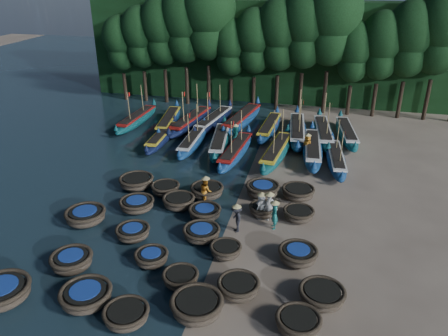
% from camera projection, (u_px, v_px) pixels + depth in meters
% --- Properties ---
extents(ground, '(120.00, 120.00, 0.00)m').
position_uv_depth(ground, '(234.00, 208.00, 25.98)').
color(ground, gray).
rests_on(ground, ground).
extents(foliage_wall, '(40.00, 3.00, 10.00)m').
position_uv_depth(foliage_wall, '(281.00, 52.00, 44.60)').
color(foliage_wall, black).
rests_on(foliage_wall, ground).
extents(coracle_0, '(3.07, 3.07, 0.82)m').
position_uv_depth(coracle_0, '(2.00, 292.00, 18.65)').
color(coracle_0, brown).
rests_on(coracle_0, ground).
extents(coracle_1, '(2.65, 2.65, 0.75)m').
position_uv_depth(coracle_1, '(86.00, 295.00, 18.50)').
color(coracle_1, brown).
rests_on(coracle_1, ground).
extents(coracle_2, '(1.91, 1.91, 0.65)m').
position_uv_depth(coracle_2, '(126.00, 315.00, 17.58)').
color(coracle_2, brown).
rests_on(coracle_2, ground).
extents(coracle_3, '(2.24, 2.24, 0.85)m').
position_uv_depth(coracle_3, '(197.00, 306.00, 17.87)').
color(coracle_3, brown).
rests_on(coracle_3, ground).
extents(coracle_4, '(1.88, 1.88, 0.74)m').
position_uv_depth(coracle_4, '(298.00, 323.00, 17.12)').
color(coracle_4, brown).
rests_on(coracle_4, ground).
extents(coracle_5, '(2.12, 2.12, 0.81)m').
position_uv_depth(coracle_5, '(72.00, 261.00, 20.61)').
color(coracle_5, brown).
rests_on(coracle_5, ground).
extents(coracle_6, '(1.88, 1.88, 0.66)m').
position_uv_depth(coracle_6, '(151.00, 257.00, 21.00)').
color(coracle_6, brown).
rests_on(coracle_6, ground).
extents(coracle_7, '(1.91, 1.91, 0.66)m').
position_uv_depth(coracle_7, '(181.00, 278.00, 19.63)').
color(coracle_7, brown).
rests_on(coracle_7, ground).
extents(coracle_8, '(1.92, 1.92, 0.73)m').
position_uv_depth(coracle_8, '(239.00, 287.00, 19.03)').
color(coracle_8, brown).
rests_on(coracle_8, ground).
extents(coracle_9, '(2.22, 2.22, 0.73)m').
position_uv_depth(coracle_9, '(322.00, 295.00, 18.56)').
color(coracle_9, brown).
rests_on(coracle_9, ground).
extents(coracle_10, '(2.79, 2.79, 0.80)m').
position_uv_depth(coracle_10, '(86.00, 216.00, 24.32)').
color(coracle_10, brown).
rests_on(coracle_10, ground).
extents(coracle_11, '(1.84, 1.84, 0.70)m').
position_uv_depth(coracle_11, '(133.00, 232.00, 22.94)').
color(coracle_11, brown).
rests_on(coracle_11, ground).
extents(coracle_12, '(2.01, 2.01, 0.67)m').
position_uv_depth(coracle_12, '(202.00, 233.00, 22.92)').
color(coracle_12, brown).
rests_on(coracle_12, ground).
extents(coracle_13, '(1.89, 1.89, 0.64)m').
position_uv_depth(coracle_13, '(226.00, 250.00, 21.58)').
color(coracle_13, brown).
rests_on(coracle_13, ground).
extents(coracle_14, '(2.06, 2.06, 0.76)m').
position_uv_depth(coracle_14, '(298.00, 254.00, 21.11)').
color(coracle_14, brown).
rests_on(coracle_14, ground).
extents(coracle_15, '(2.07, 2.07, 0.70)m').
position_uv_depth(coracle_15, '(137.00, 204.00, 25.61)').
color(coracle_15, brown).
rests_on(coracle_15, ground).
extents(coracle_16, '(1.95, 1.95, 0.75)m').
position_uv_depth(coracle_16, '(179.00, 201.00, 25.84)').
color(coracle_16, brown).
rests_on(coracle_16, ground).
extents(coracle_17, '(2.13, 2.13, 0.72)m').
position_uv_depth(coracle_17, '(205.00, 212.00, 24.75)').
color(coracle_17, brown).
rests_on(coracle_17, ground).
extents(coracle_18, '(1.79, 1.79, 0.66)m').
position_uv_depth(coracle_18, '(264.00, 209.00, 25.10)').
color(coracle_18, brown).
rests_on(coracle_18, ground).
extents(coracle_19, '(1.79, 1.79, 0.68)m').
position_uv_depth(coracle_19, '(299.00, 214.00, 24.65)').
color(coracle_19, brown).
rests_on(coracle_19, ground).
extents(coracle_20, '(2.27, 2.27, 0.78)m').
position_uv_depth(coracle_20, '(136.00, 182.00, 28.16)').
color(coracle_20, brown).
rests_on(coracle_20, ground).
extents(coracle_21, '(1.85, 1.85, 0.71)m').
position_uv_depth(coracle_21, '(166.00, 188.00, 27.40)').
color(coracle_21, brown).
rests_on(coracle_21, ground).
extents(coracle_22, '(2.14, 2.14, 0.78)m').
position_uv_depth(coracle_22, '(207.00, 191.00, 27.03)').
color(coracle_22, brown).
rests_on(coracle_22, ground).
extents(coracle_23, '(2.49, 2.49, 0.83)m').
position_uv_depth(coracle_23, '(263.00, 189.00, 27.13)').
color(coracle_23, brown).
rests_on(coracle_23, ground).
extents(coracle_24, '(2.30, 2.30, 0.73)m').
position_uv_depth(coracle_24, '(298.00, 192.00, 26.93)').
color(coracle_24, brown).
rests_on(coracle_24, ground).
extents(long_boat_2, '(1.52, 7.42, 1.31)m').
position_uv_depth(long_boat_2, '(162.00, 137.00, 35.30)').
color(long_boat_2, '#0E1736').
rests_on(long_boat_2, ground).
extents(long_boat_3, '(1.44, 7.58, 3.22)m').
position_uv_depth(long_boat_3, '(193.00, 141.00, 34.50)').
color(long_boat_3, navy).
rests_on(long_boat_3, ground).
extents(long_boat_4, '(2.47, 8.13, 1.44)m').
position_uv_depth(long_boat_4, '(220.00, 141.00, 34.27)').
color(long_boat_4, '#0F4E56').
rests_on(long_boat_4, ground).
extents(long_boat_5, '(2.03, 8.00, 3.41)m').
position_uv_depth(long_boat_5, '(236.00, 151.00, 32.50)').
color(long_boat_5, navy).
rests_on(long_boat_5, ground).
extents(long_boat_6, '(2.35, 8.28, 3.54)m').
position_uv_depth(long_boat_6, '(276.00, 152.00, 32.35)').
color(long_boat_6, '#0F4E56').
rests_on(long_boat_6, ground).
extents(long_boat_7, '(1.96, 8.44, 1.49)m').
position_uv_depth(long_boat_7, '(313.00, 149.00, 32.80)').
color(long_boat_7, navy).
rests_on(long_boat_7, ground).
extents(long_boat_8, '(1.95, 7.36, 3.14)m').
position_uv_depth(long_boat_8, '(336.00, 159.00, 31.29)').
color(long_boat_8, navy).
rests_on(long_boat_8, ground).
extents(long_boat_9, '(1.77, 8.01, 3.40)m').
position_uv_depth(long_boat_9, '(137.00, 119.00, 39.21)').
color(long_boat_9, '#0F4E56').
rests_on(long_boat_9, ground).
extents(long_boat_10, '(2.45, 8.06, 1.43)m').
position_uv_depth(long_boat_10, '(169.00, 121.00, 38.71)').
color(long_boat_10, navy).
rests_on(long_boat_10, ground).
extents(long_boat_11, '(2.74, 8.58, 3.68)m').
position_uv_depth(long_boat_11, '(191.00, 121.00, 38.51)').
color(long_boat_11, '#0E1736').
rests_on(long_boat_11, ground).
extents(long_boat_12, '(2.70, 8.19, 3.52)m').
position_uv_depth(long_boat_12, '(214.00, 120.00, 38.85)').
color(long_boat_12, '#0E1736').
rests_on(long_boat_12, ground).
extents(long_boat_13, '(3.08, 9.07, 1.62)m').
position_uv_depth(long_boat_13, '(242.00, 119.00, 38.96)').
color(long_boat_13, navy).
rests_on(long_boat_13, ground).
extents(long_boat_14, '(1.85, 7.79, 1.37)m').
position_uv_depth(long_boat_14, '(269.00, 127.00, 37.27)').
color(long_boat_14, navy).
rests_on(long_boat_14, ground).
extents(long_boat_15, '(2.25, 8.92, 3.80)m').
position_uv_depth(long_boat_15, '(297.00, 131.00, 36.27)').
color(long_boat_15, navy).
rests_on(long_boat_15, ground).
extents(long_boat_16, '(2.39, 8.44, 3.61)m').
position_uv_depth(long_boat_16, '(323.00, 133.00, 35.97)').
color(long_boat_16, '#0F4E56').
rests_on(long_boat_16, ground).
extents(long_boat_17, '(2.38, 7.92, 1.40)m').
position_uv_depth(long_boat_17, '(347.00, 133.00, 36.00)').
color(long_boat_17, '#0F4E56').
rests_on(long_boat_17, ground).
extents(fisherman_0, '(0.81, 0.92, 1.78)m').
position_uv_depth(fisherman_0, '(261.00, 205.00, 24.60)').
color(fisherman_0, silver).
rests_on(fisherman_0, ground).
extents(fisherman_1, '(0.54, 0.67, 1.82)m').
position_uv_depth(fisherman_1, '(275.00, 213.00, 23.66)').
color(fisherman_1, '#196C64').
rests_on(fisherman_1, ground).
extents(fisherman_2, '(0.99, 1.05, 1.91)m').
position_uv_depth(fisherman_2, '(206.00, 190.00, 26.18)').
color(fisherman_2, '#C07019').
rests_on(fisherman_2, ground).
extents(fisherman_3, '(0.95, 1.18, 1.79)m').
position_uv_depth(fisherman_3, '(237.00, 218.00, 23.40)').
color(fisherman_3, black).
rests_on(fisherman_3, ground).
extents(fisherman_4, '(0.83, 1.06, 1.88)m').
position_uv_depth(fisherman_4, '(269.00, 206.00, 24.45)').
color(fisherman_4, silver).
rests_on(fisherman_4, ground).
extents(fisherman_5, '(0.96, 1.71, 1.96)m').
position_uv_depth(fisherman_5, '(235.00, 135.00, 34.51)').
color(fisherman_5, '#196C64').
rests_on(fisherman_5, ground).
extents(fisherman_6, '(0.98, 0.97, 1.92)m').
position_uv_depth(fisherman_6, '(307.00, 145.00, 32.67)').
color(fisherman_6, '#C07019').
rests_on(fisherman_6, ground).
extents(tree_0, '(3.68, 3.68, 8.68)m').
position_uv_depth(tree_0, '(121.00, 42.00, 44.34)').
color(tree_0, black).
rests_on(tree_0, ground).
extents(tree_1, '(4.09, 4.09, 9.65)m').
position_uv_depth(tree_1, '(141.00, 36.00, 43.59)').
color(tree_1, black).
rests_on(tree_1, ground).
extents(tree_2, '(4.51, 4.51, 10.63)m').
position_uv_depth(tree_2, '(163.00, 30.00, 42.84)').
color(tree_2, black).
rests_on(tree_2, ground).
extents(tree_3, '(4.92, 4.92, 11.60)m').
position_uv_depth(tree_3, '(185.00, 23.00, 42.09)').
color(tree_3, black).
rests_on(tree_3, ground).
extents(tree_4, '(5.34, 5.34, 12.58)m').
position_uv_depth(tree_4, '(208.00, 17.00, 41.33)').
color(tree_4, black).
rests_on(tree_4, ground).
extents(tree_5, '(3.68, 3.68, 8.68)m').
position_uv_depth(tree_5, '(231.00, 47.00, 42.01)').
color(tree_5, black).
rests_on(tree_5, ground).
extents(tree_6, '(4.09, 4.09, 9.65)m').
position_uv_depth(tree_6, '(255.00, 40.00, 41.26)').
color(tree_6, black).
rests_on(tree_6, ground).
extents(tree_7, '(4.51, 4.51, 10.63)m').
position_uv_depth(tree_7, '(280.00, 34.00, 40.51)').
color(tree_7, black).
rests_on(tree_7, ground).
extents(tree_8, '(4.92, 4.92, 11.60)m').
position_uv_depth(tree_8, '(305.00, 27.00, 39.76)').
color(tree_8, black).
rests_on(tree_8, ground).
extents(tree_9, '(5.34, 5.34, 12.58)m').
position_uv_depth(tree_9, '(332.00, 20.00, 39.00)').
color(tree_9, black).
rests_on(tree_9, ground).
extents(tree_10, '(3.68, 3.68, 8.68)m').
position_uv_depth(tree_10, '(355.00, 52.00, 39.68)').
color(tree_10, black).
rests_on(tree_10, ground).
extents(tree_11, '(4.09, 4.09, 9.65)m').
position_uv_depth(tree_11, '(382.00, 45.00, 38.93)').
color(tree_11, black).
rests_on(tree_11, ground).
extents(tree_12, '(4.51, 4.51, 10.63)m').
position_uv_depth(tree_12, '(411.00, 38.00, 38.18)').
color(tree_12, black).
rests_on(tree_12, ground).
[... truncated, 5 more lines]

